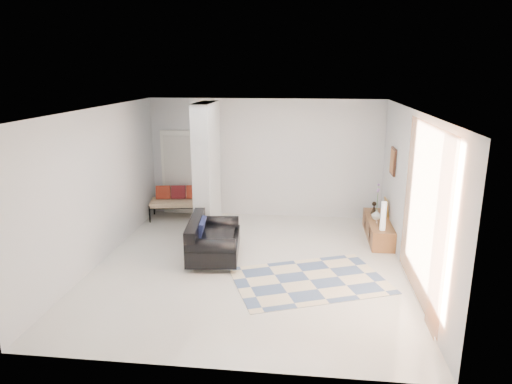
# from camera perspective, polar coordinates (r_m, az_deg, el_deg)

# --- Properties ---
(floor) EXTENTS (6.00, 6.00, 0.00)m
(floor) POSITION_cam_1_polar(r_m,az_deg,el_deg) (8.41, -0.86, -9.12)
(floor) COLOR beige
(floor) RESTS_ON ground
(ceiling) EXTENTS (6.00, 6.00, 0.00)m
(ceiling) POSITION_cam_1_polar(r_m,az_deg,el_deg) (7.69, -0.94, 10.26)
(ceiling) COLOR white
(ceiling) RESTS_ON wall_back
(wall_back) EXTENTS (6.00, 0.00, 6.00)m
(wall_back) POSITION_cam_1_polar(r_m,az_deg,el_deg) (10.84, 1.16, 4.21)
(wall_back) COLOR silver
(wall_back) RESTS_ON ground
(wall_front) EXTENTS (6.00, 0.00, 6.00)m
(wall_front) POSITION_cam_1_polar(r_m,az_deg,el_deg) (5.14, -5.29, -8.47)
(wall_front) COLOR silver
(wall_front) RESTS_ON ground
(wall_left) EXTENTS (0.00, 6.00, 6.00)m
(wall_left) POSITION_cam_1_polar(r_m,az_deg,el_deg) (8.72, -19.12, 0.67)
(wall_left) COLOR silver
(wall_left) RESTS_ON ground
(wall_right) EXTENTS (0.00, 6.00, 6.00)m
(wall_right) POSITION_cam_1_polar(r_m,az_deg,el_deg) (8.06, 18.86, -0.45)
(wall_right) COLOR silver
(wall_right) RESTS_ON ground
(partition_column) EXTENTS (0.35, 1.20, 2.80)m
(partition_column) POSITION_cam_1_polar(r_m,az_deg,el_deg) (9.66, -6.15, 2.77)
(partition_column) COLOR #A6ACAE
(partition_column) RESTS_ON floor
(hallway_door) EXTENTS (0.85, 0.06, 2.04)m
(hallway_door) POSITION_cam_1_polar(r_m,az_deg,el_deg) (11.27, -9.57, 2.44)
(hallway_door) COLOR white
(hallway_door) RESTS_ON floor
(curtain) EXTENTS (0.00, 2.55, 2.55)m
(curtain) POSITION_cam_1_polar(r_m,az_deg,el_deg) (6.96, 20.17, -2.55)
(curtain) COLOR orange
(curtain) RESTS_ON wall_right
(wall_art) EXTENTS (0.04, 0.45, 0.55)m
(wall_art) POSITION_cam_1_polar(r_m,az_deg,el_deg) (9.63, 16.77, 3.69)
(wall_art) COLOR #391A0F
(wall_art) RESTS_ON wall_right
(media_console) EXTENTS (0.45, 1.71, 0.80)m
(media_console) POSITION_cam_1_polar(r_m,az_deg,el_deg) (9.97, 15.01, -4.43)
(media_console) COLOR brown
(media_console) RESTS_ON floor
(loveseat) EXTENTS (1.06, 1.63, 0.76)m
(loveseat) POSITION_cam_1_polar(r_m,az_deg,el_deg) (8.62, -5.64, -5.99)
(loveseat) COLOR silver
(loveseat) RESTS_ON floor
(daybed) EXTENTS (1.65, 0.91, 0.77)m
(daybed) POSITION_cam_1_polar(r_m,az_deg,el_deg) (11.01, -9.15, -1.04)
(daybed) COLOR black
(daybed) RESTS_ON floor
(area_rug) EXTENTS (2.92, 2.45, 0.01)m
(area_rug) POSITION_cam_1_polar(r_m,az_deg,el_deg) (7.89, 6.73, -10.89)
(area_rug) COLOR beige
(area_rug) RESTS_ON floor
(cylinder_lamp) EXTENTS (0.10, 0.10, 0.57)m
(cylinder_lamp) POSITION_cam_1_polar(r_m,az_deg,el_deg) (9.22, 15.63, -2.91)
(cylinder_lamp) COLOR silver
(cylinder_lamp) RESTS_ON media_console
(bronze_figurine) EXTENTS (0.13, 0.13, 0.27)m
(bronze_figurine) POSITION_cam_1_polar(r_m,az_deg,el_deg) (10.26, 14.53, -1.91)
(bronze_figurine) COLOR black
(bronze_figurine) RESTS_ON media_console
(vase) EXTENTS (0.23, 0.23, 0.21)m
(vase) POSITION_cam_1_polar(r_m,az_deg,el_deg) (9.89, 14.82, -2.74)
(vase) COLOR silver
(vase) RESTS_ON media_console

